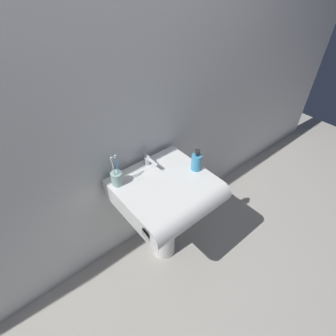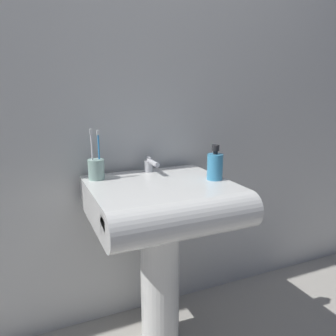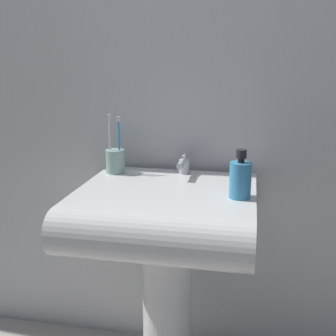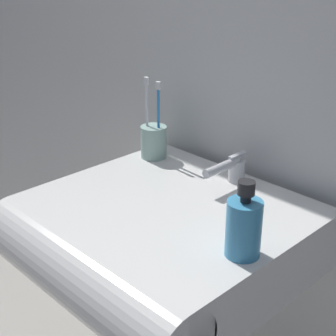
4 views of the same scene
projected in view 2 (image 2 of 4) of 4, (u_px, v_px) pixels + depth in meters
The scene contains 6 objects.
wall_back at pixel (135, 80), 1.54m from camera, with size 5.00×0.05×2.40m, color silver.
sink_pedestal at pixel (160, 280), 1.48m from camera, with size 0.17×0.17×0.63m, color white.
sink_basin at pixel (165, 203), 1.34m from camera, with size 0.58×0.57×0.14m.
faucet at pixel (150, 164), 1.53m from camera, with size 0.04×0.14×0.07m.
toothbrush_cup at pixel (96, 169), 1.41m from camera, with size 0.07×0.07×0.22m.
soap_bottle at pixel (215, 166), 1.41m from camera, with size 0.07×0.07×0.15m.
Camera 2 is at (-0.50, -1.23, 1.15)m, focal length 35.00 mm.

